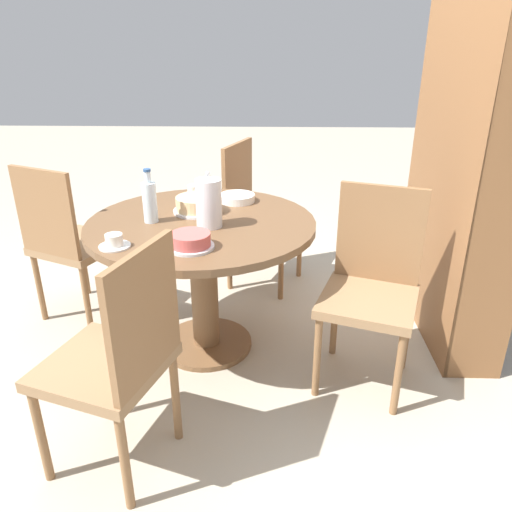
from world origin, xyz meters
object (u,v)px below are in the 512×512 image
object	(u,v)px
cup_b	(194,191)
water_bottle	(150,201)
chair_a	(256,212)
cake_main	(197,205)
bookshelf	(460,177)
chair_c	(118,357)
chair_b	(70,240)
chair_d	(372,284)
cup_a	(114,242)
coffee_pot	(209,202)
cake_second	(191,241)

from	to	relation	value
cup_b	water_bottle	bearing A→B (deg)	-18.63
chair_a	cake_main	world-z (taller)	chair_a
bookshelf	water_bottle	distance (m)	1.58
chair_c	cup_b	size ratio (longest dim) A/B	6.91
chair_b	bookshelf	xyz separation A→B (m)	(0.02, 2.11, 0.38)
chair_c	chair_d	world-z (taller)	same
cup_a	cup_b	xyz separation A→B (m)	(-0.75, 0.23, 0.00)
cake_main	bookshelf	bearing A→B (deg)	95.47
cup_b	bookshelf	bearing A→B (deg)	83.80
bookshelf	chair_a	bearing A→B (deg)	63.56
chair_a	coffee_pot	distance (m)	0.96
bookshelf	water_bottle	bearing A→B (deg)	100.31
chair_a	cake_second	bearing A→B (deg)	-170.56
chair_b	cake_main	bearing A→B (deg)	-166.65
chair_c	cup_b	bearing A→B (deg)	-166.53
chair_a	cup_b	distance (m)	0.57
bookshelf	cake_second	distance (m)	1.45
cake_main	chair_d	bearing A→B (deg)	67.39
chair_c	cake_second	bearing A→B (deg)	175.35
chair_d	bookshelf	xyz separation A→B (m)	(-0.48, 0.51, 0.38)
chair_d	cup_b	xyz separation A→B (m)	(-0.63, -0.90, 0.25)
coffee_pot	cup_a	size ratio (longest dim) A/B	1.96
coffee_pot	cup_b	bearing A→B (deg)	-163.83
cake_second	cup_b	size ratio (longest dim) A/B	1.48
water_bottle	cup_a	bearing A→B (deg)	-15.46
chair_a	water_bottle	distance (m)	1.01
cake_second	water_bottle	bearing A→B (deg)	-143.05
chair_d	water_bottle	distance (m)	1.12
cake_main	cake_second	xyz separation A→B (m)	(0.47, 0.03, -0.01)
chair_c	coffee_pot	distance (m)	0.86
chair_c	bookshelf	bearing A→B (deg)	144.00
chair_c	water_bottle	distance (m)	0.86
chair_b	chair_d	distance (m)	1.67
chair_c	coffee_pot	world-z (taller)	coffee_pot
chair_a	water_bottle	size ratio (longest dim) A/B	3.58
chair_b	cake_main	size ratio (longest dim) A/B	3.74
chair_b	cake_main	world-z (taller)	chair_b
cake_second	cake_main	bearing A→B (deg)	-175.78
chair_a	water_bottle	world-z (taller)	water_bottle
chair_a	chair_d	world-z (taller)	same
cake_second	cup_b	bearing A→B (deg)	-173.00
chair_d	coffee_pot	distance (m)	0.85
cake_main	cup_a	world-z (taller)	cake_main
chair_d	cake_main	size ratio (longest dim) A/B	3.74
chair_d	cake_second	distance (m)	0.86
chair_d	chair_b	bearing A→B (deg)	-177.94
cake_second	chair_d	bearing A→B (deg)	98.54
bookshelf	cake_main	world-z (taller)	bookshelf
chair_c	cup_b	xyz separation A→B (m)	(-1.23, 0.11, 0.25)
coffee_pot	water_bottle	xyz separation A→B (m)	(-0.05, -0.29, -0.02)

